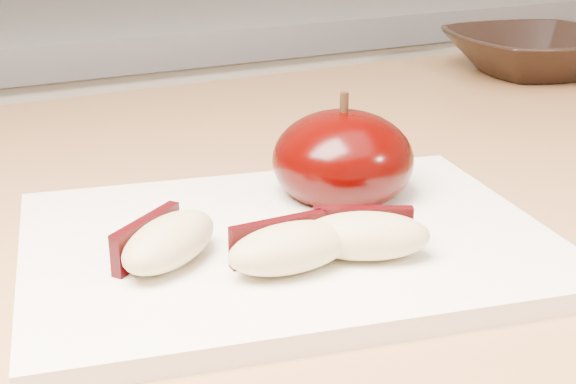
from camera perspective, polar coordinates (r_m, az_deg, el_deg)
name	(u,v)px	position (r m, az deg, el deg)	size (l,w,h in m)	color
back_cabinet	(91,300)	(1.35, -13.82, -7.46)	(2.40, 0.62, 0.94)	silver
cutting_board	(288,243)	(0.45, 0.00, -3.66)	(0.29, 0.21, 0.01)	white
apple_half	(343,160)	(0.50, 3.92, 2.30)	(0.10, 0.10, 0.07)	black
apple_wedge_a	(167,241)	(0.42, -8.62, -3.46)	(0.07, 0.07, 0.02)	tan
apple_wedge_b	(289,247)	(0.40, 0.08, -3.92)	(0.07, 0.03, 0.02)	tan
apple_wedge_c	(365,235)	(0.42, 5.50, -3.05)	(0.08, 0.06, 0.02)	tan
bowl	(536,53)	(0.94, 17.20, 9.43)	(0.19, 0.19, 0.05)	black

